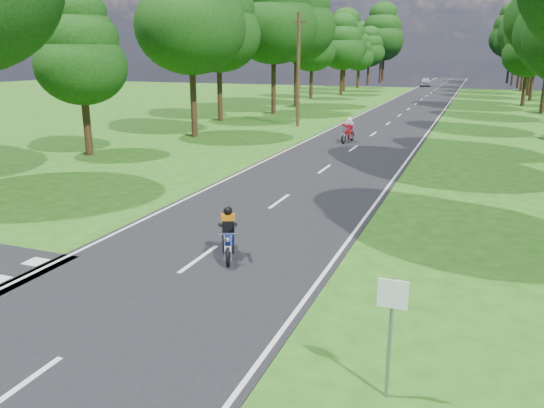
% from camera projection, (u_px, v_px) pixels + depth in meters
% --- Properties ---
extents(ground, '(160.00, 160.00, 0.00)m').
position_uv_depth(ground, '(156.00, 290.00, 11.96)').
color(ground, '#214F12').
rests_on(ground, ground).
extents(main_road, '(7.00, 140.00, 0.02)m').
position_uv_depth(main_road, '(416.00, 104.00, 56.83)').
color(main_road, black).
rests_on(main_road, ground).
extents(road_markings, '(7.40, 140.00, 0.01)m').
position_uv_depth(road_markings, '(412.00, 105.00, 55.19)').
color(road_markings, silver).
rests_on(road_markings, main_road).
extents(treeline, '(40.00, 115.35, 14.78)m').
position_uv_depth(treeline, '(443.00, 27.00, 63.12)').
color(treeline, black).
rests_on(treeline, ground).
extents(telegraph_pole, '(1.20, 0.26, 8.00)m').
position_uv_depth(telegraph_pole, '(298.00, 70.00, 38.07)').
color(telegraph_pole, '#382616').
rests_on(telegraph_pole, ground).
extents(road_sign, '(0.45, 0.07, 2.00)m').
position_uv_depth(road_sign, '(391.00, 319.00, 7.88)').
color(road_sign, slate).
rests_on(road_sign, ground).
extents(rider_near_blue, '(1.14, 1.66, 1.32)m').
position_uv_depth(rider_near_blue, '(228.00, 233.00, 13.73)').
color(rider_near_blue, navy).
rests_on(rider_near_blue, main_road).
extents(rider_far_red, '(0.79, 1.82, 1.47)m').
position_uv_depth(rider_far_red, '(348.00, 130.00, 31.84)').
color(rider_far_red, '#AE0D0F').
rests_on(rider_far_red, main_road).
extents(distant_car, '(2.26, 4.52, 1.48)m').
position_uv_depth(distant_car, '(425.00, 82.00, 87.82)').
color(distant_car, '#B8BCC0').
rests_on(distant_car, main_road).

